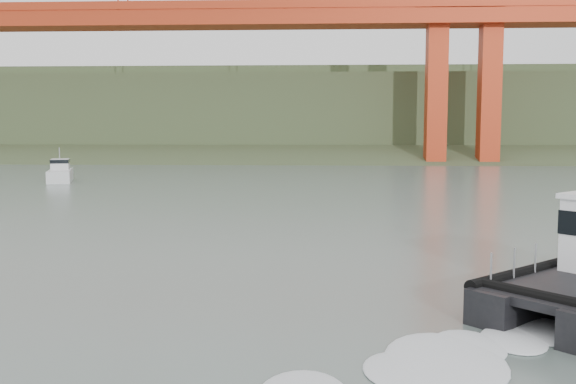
{
  "coord_description": "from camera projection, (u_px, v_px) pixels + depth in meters",
  "views": [
    {
      "loc": [
        0.3,
        -24.55,
        5.67
      ],
      "look_at": [
        -1.29,
        7.77,
        2.4
      ],
      "focal_mm": 40.0,
      "sensor_mm": 36.0,
      "label": 1
    }
  ],
  "objects": [
    {
      "name": "ground",
      "position": [
        311.0,
        273.0,
        24.98
      ],
      "size": [
        400.0,
        400.0,
        0.0
      ],
      "primitive_type": "plane",
      "color": "#505F5A",
      "rests_on": "ground"
    },
    {
      "name": "headlands",
      "position": [
        318.0,
        121.0,
        148.98
      ],
      "size": [
        500.0,
        105.36,
        27.12
      ],
      "color": "#3C4F2D",
      "rests_on": "ground"
    },
    {
      "name": "motorboat",
      "position": [
        60.0,
        173.0,
        67.38
      ],
      "size": [
        4.22,
        7.07,
        3.69
      ],
      "rotation": [
        0.0,
        0.0,
        0.32
      ],
      "color": "silver",
      "rests_on": "ground"
    }
  ]
}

